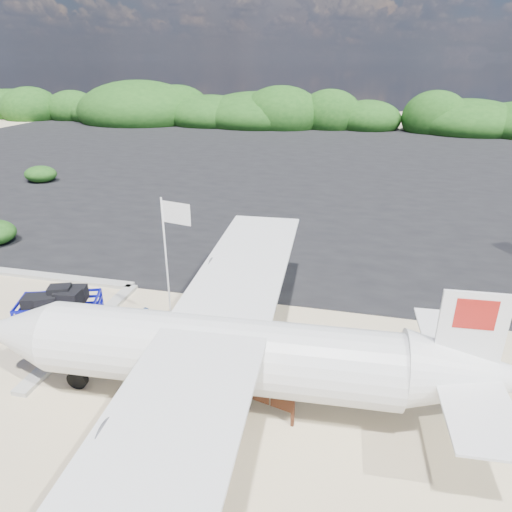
{
  "coord_description": "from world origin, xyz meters",
  "views": [
    {
      "loc": [
        4.56,
        -10.6,
        8.98
      ],
      "look_at": [
        0.92,
        4.95,
        2.03
      ],
      "focal_mm": 32.0,
      "sensor_mm": 36.0,
      "label": 1
    }
  ],
  "objects": [
    {
      "name": "signboard",
      "position": [
        2.73,
        -1.15,
        0.0
      ],
      "size": [
        1.5,
        0.51,
        1.24
      ],
      "primitive_type": null,
      "rotation": [
        0.0,
        0.0,
        -0.25
      ],
      "color": "#4C2615",
      "rests_on": "ground"
    },
    {
      "name": "flagpole",
      "position": [
        -1.26,
        1.67,
        0.0
      ],
      "size": [
        1.09,
        0.64,
        5.13
      ],
      "primitive_type": null,
      "rotation": [
        0.0,
        0.0,
        -0.22
      ],
      "color": "white",
      "rests_on": "ground"
    },
    {
      "name": "crew_a",
      "position": [
        -1.93,
        1.19,
        0.75
      ],
      "size": [
        0.64,
        0.53,
        1.51
      ],
      "primitive_type": "imported",
      "rotation": [
        0.0,
        0.0,
        3.49
      ],
      "color": "#13254A",
      "rests_on": "ground"
    },
    {
      "name": "baggage_cart",
      "position": [
        -5.39,
        1.46,
        0.0
      ],
      "size": [
        3.32,
        2.56,
        1.47
      ],
      "primitive_type": null,
      "rotation": [
        0.0,
        0.0,
        0.34
      ],
      "color": "#0B0DA6",
      "rests_on": "ground"
    },
    {
      "name": "aircraft_small",
      "position": [
        -11.74,
        33.08,
        0.0
      ],
      "size": [
        8.35,
        8.35,
        2.2
      ],
      "primitive_type": null,
      "rotation": [
        0.0,
        0.0,
        3.66
      ],
      "color": "#B2B2B2",
      "rests_on": "ground"
    },
    {
      "name": "ground",
      "position": [
        0.0,
        0.0,
        0.0
      ],
      "size": [
        160.0,
        160.0,
        0.0
      ],
      "primitive_type": "plane",
      "color": "beige"
    },
    {
      "name": "vegetation_band",
      "position": [
        0.0,
        55.0,
        0.0
      ],
      "size": [
        124.0,
        8.0,
        4.4
      ],
      "primitive_type": null,
      "color": "#B2B2B2",
      "rests_on": "ground"
    },
    {
      "name": "crew_b",
      "position": [
        0.54,
        2.43,
        0.87
      ],
      "size": [
        0.87,
        0.69,
        1.74
      ],
      "primitive_type": "imported",
      "rotation": [
        0.0,
        0.0,
        3.11
      ],
      "color": "#13254A",
      "rests_on": "ground"
    },
    {
      "name": "asphalt_apron",
      "position": [
        0.0,
        30.0,
        0.0
      ],
      "size": [
        90.0,
        50.0,
        0.04
      ],
      "primitive_type": null,
      "color": "#B2B2B2",
      "rests_on": "ground"
    }
  ]
}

